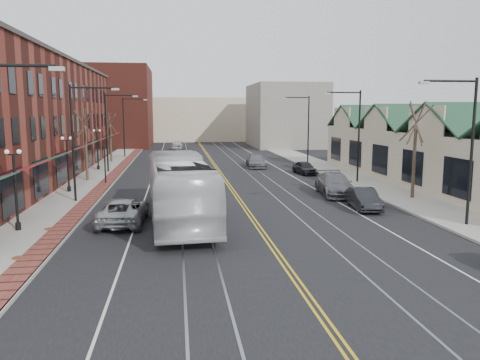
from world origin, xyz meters
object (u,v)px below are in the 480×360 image
object	(u,v)px
parked_suv	(123,211)
parked_car_d	(305,168)
parked_car_b	(364,199)
parked_car_c	(335,184)
transit_bus	(179,188)

from	to	relation	value
parked_suv	parked_car_d	distance (m)	24.87
parked_car_b	parked_car_c	size ratio (longest dim) A/B	0.73
transit_bus	parked_car_d	world-z (taller)	transit_bus
transit_bus	parked_car_b	size ratio (longest dim) A/B	3.28
parked_car_b	parked_suv	bearing A→B (deg)	-166.22
transit_bus	parked_car_d	bearing A→B (deg)	-128.22
transit_bus	parked_suv	world-z (taller)	transit_bus
parked_car_d	parked_suv	bearing A→B (deg)	-136.33
parked_car_b	parked_car_c	bearing A→B (deg)	98.09
transit_bus	parked_car_c	size ratio (longest dim) A/B	2.40
parked_car_b	parked_car_d	distance (m)	17.13
parked_suv	parked_car_d	size ratio (longest dim) A/B	1.38
transit_bus	parked_car_d	distance (m)	22.65
parked_car_b	parked_car_c	xyz separation A→B (m)	(-0.16, 5.21, 0.14)
parked_car_b	parked_car_d	world-z (taller)	parked_car_b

